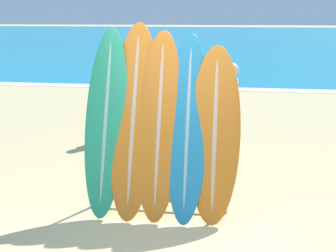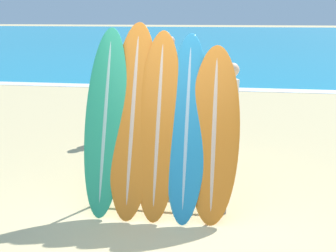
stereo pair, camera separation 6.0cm
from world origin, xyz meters
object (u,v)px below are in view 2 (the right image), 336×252
object	(u,v)px
surfboard_slot_4	(214,134)
surfboard_slot_2	(158,124)
person_far_right	(125,93)
person_near_water	(170,70)
surfboard_slot_0	(106,120)
surfboard_slot_3	(187,126)
surfboard_rack	(159,175)
person_far_left	(231,108)
surfboard_slot_1	(133,118)
person_mid_beach	(163,67)

from	to	relation	value
surfboard_slot_4	surfboard_slot_2	bearing A→B (deg)	176.98
person_far_right	person_near_water	bearing A→B (deg)	-19.21
surfboard_slot_0	surfboard_slot_3	size ratio (longest dim) A/B	1.03
surfboard_slot_4	person_far_right	bearing A→B (deg)	121.93
surfboard_slot_3	surfboard_slot_4	size ratio (longest dim) A/B	1.07
surfboard_slot_4	surfboard_slot_3	bearing A→B (deg)	174.56
surfboard_rack	surfboard_slot_4	xyz separation A→B (m)	(0.65, 0.05, 0.55)
surfboard_slot_0	person_near_water	world-z (taller)	surfboard_slot_0
person_far_right	surfboard_slot_4	bearing A→B (deg)	-154.74
surfboard_slot_2	person_far_left	bearing A→B (deg)	63.67
surfboard_slot_4	person_near_water	world-z (taller)	surfboard_slot_4
surfboard_slot_2	surfboard_slot_3	xyz separation A→B (m)	(0.34, -0.00, -0.02)
surfboard_slot_1	person_near_water	world-z (taller)	surfboard_slot_1
surfboard_rack	surfboard_slot_1	distance (m)	0.76
surfboard_rack	surfboard_slot_2	distance (m)	0.64
surfboard_slot_1	surfboard_slot_2	distance (m)	0.32
surfboard_slot_0	surfboard_slot_4	size ratio (longest dim) A/B	1.10
surfboard_slot_1	person_near_water	bearing A→B (deg)	93.03
surfboard_rack	surfboard_slot_0	world-z (taller)	surfboard_slot_0
surfboard_rack	person_far_right	size ratio (longest dim) A/B	1.06
surfboard_slot_0	person_far_left	distance (m)	2.35
person_near_water	person_far_left	xyz separation A→B (m)	(1.48, -3.53, -0.11)
surfboard_rack	person_far_left	bearing A→B (deg)	64.95
surfboard_slot_1	person_mid_beach	xyz separation A→B (m)	(-0.69, 6.70, -0.25)
surfboard_slot_1	surfboard_slot_2	size ratio (longest dim) A/B	1.04
surfboard_slot_1	surfboard_slot_4	world-z (taller)	surfboard_slot_1
surfboard_slot_0	surfboard_slot_1	distance (m)	0.34
surfboard_slot_1	person_near_water	size ratio (longest dim) A/B	1.24
surfboard_rack	person_mid_beach	xyz separation A→B (m)	(-1.01, 6.80, 0.43)
surfboard_slot_2	surfboard_slot_3	bearing A→B (deg)	-0.74
surfboard_slot_1	person_mid_beach	bearing A→B (deg)	95.85
person_mid_beach	person_far_right	xyz separation A→B (m)	(-0.14, -3.86, -0.02)
person_near_water	surfboard_slot_0	bearing A→B (deg)	-159.93
surfboard_slot_2	person_far_left	world-z (taller)	surfboard_slot_2
person_far_right	surfboard_slot_3	bearing A→B (deg)	-159.30
surfboard_slot_1	surfboard_rack	bearing A→B (deg)	-18.45
surfboard_slot_4	surfboard_rack	bearing A→B (deg)	-176.01
surfboard_slot_2	surfboard_slot_3	world-z (taller)	surfboard_slot_2
surfboard_slot_0	surfboard_slot_2	distance (m)	0.65
surfboard_rack	person_near_water	bearing A→B (deg)	96.45
surfboard_rack	surfboard_slot_1	xyz separation A→B (m)	(-0.33, 0.11, 0.68)
surfboard_slot_2	person_far_left	xyz separation A→B (m)	(0.88, 1.78, -0.20)
person_mid_beach	person_far_left	xyz separation A→B (m)	(1.88, -4.95, 0.00)
surfboard_rack	surfboard_slot_1	size ratio (longest dim) A/B	0.74
surfboard_slot_1	person_far_left	distance (m)	2.13
surfboard_slot_1	surfboard_slot_3	bearing A→B (deg)	-2.94
surfboard_rack	surfboard_slot_3	distance (m)	0.70
surfboard_slot_3	person_far_left	xyz separation A→B (m)	(0.54, 1.78, -0.19)
surfboard_slot_3	surfboard_slot_4	world-z (taller)	surfboard_slot_3
person_near_water	person_mid_beach	bearing A→B (deg)	36.63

